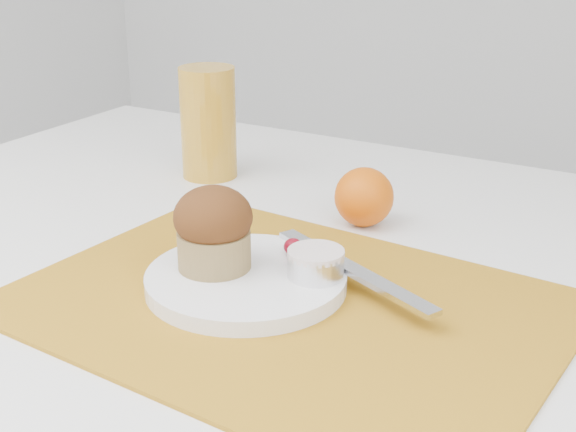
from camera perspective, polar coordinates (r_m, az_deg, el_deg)
The scene contains 10 objects.
placemat at distance 0.74m, azimuth -0.10°, elevation -6.32°, with size 0.49×0.36×0.00m, color #B17718.
plate at distance 0.76m, azimuth -3.00°, elevation -4.58°, with size 0.19×0.19×0.02m, color white.
ramekin at distance 0.75m, azimuth 1.99°, elevation -3.48°, with size 0.05×0.05×0.02m, color silver.
cream at distance 0.74m, azimuth 2.00°, elevation -2.67°, with size 0.05×0.05×0.01m, color silver.
raspberry_near at distance 0.79m, azimuth 0.36°, elevation -2.19°, with size 0.02×0.02×0.02m, color #55020D.
raspberry_far at distance 0.77m, azimuth 1.95°, elevation -2.84°, with size 0.02×0.02×0.02m, color #5E0502.
butter_knife at distance 0.76m, azimuth 4.62°, elevation -3.83°, with size 0.22×0.02×0.01m, color silver.
orange at distance 0.91m, azimuth 5.43°, elevation 1.36°, with size 0.07×0.07×0.07m, color #EB6208.
juice_glass at distance 1.07m, azimuth -5.69°, elevation 6.62°, with size 0.07×0.07×0.15m, color gold.
muffin at distance 0.76m, azimuth -5.32°, elevation -0.89°, with size 0.08×0.08×0.08m.
Camera 1 is at (0.37, -0.65, 1.10)m, focal length 50.00 mm.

